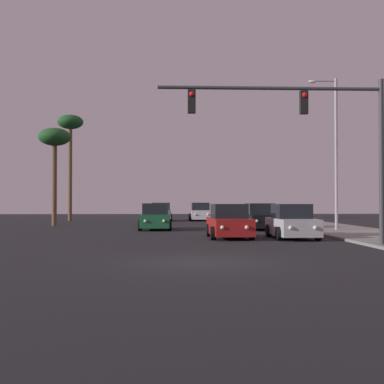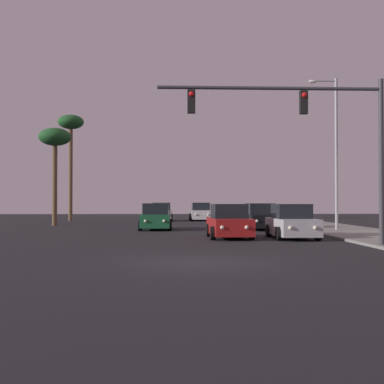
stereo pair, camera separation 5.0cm
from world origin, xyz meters
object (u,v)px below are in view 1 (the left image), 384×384
object	(u,v)px
palm_tree_mid	(55,141)
car_white	(200,213)
car_black	(260,218)
car_silver	(292,223)
traffic_light_mast	(315,125)
palm_tree_far	(70,129)
car_green	(155,218)
car_grey	(161,213)
car_red	(229,223)
street_lamp	(334,146)

from	to	relation	value
palm_tree_mid	car_white	bearing A→B (deg)	40.26
car_black	palm_tree_mid	size ratio (longest dim) A/B	0.60
car_black	car_silver	world-z (taller)	same
palm_tree_mid	traffic_light_mast	bearing A→B (deg)	-53.82
car_white	car_black	bearing A→B (deg)	100.10
car_black	palm_tree_far	xyz separation A→B (m)	(-14.96, 16.14, 7.81)
car_green	car_grey	bearing A→B (deg)	-90.13
car_silver	palm_tree_far	size ratio (longest dim) A/B	0.44
car_silver	traffic_light_mast	distance (m)	6.55
traffic_light_mast	palm_tree_far	bearing A→B (deg)	116.82
car_black	car_silver	distance (m)	8.12
car_grey	car_red	world-z (taller)	same
car_grey	palm_tree_mid	world-z (taller)	palm_tree_mid
traffic_light_mast	palm_tree_mid	distance (m)	24.07
car_green	palm_tree_far	size ratio (longest dim) A/B	0.44
car_green	palm_tree_far	bearing A→B (deg)	-61.94
car_white	traffic_light_mast	xyz separation A→B (m)	(2.77, -29.06, 4.04)
traffic_light_mast	car_grey	bearing A→B (deg)	102.58
car_green	car_red	size ratio (longest dim) A/B	0.99
car_silver	car_white	xyz separation A→B (m)	(-3.04, 23.92, 0.00)
car_green	car_silver	bearing A→B (deg)	129.44
car_white	car_silver	bearing A→B (deg)	97.05
car_green	palm_tree_far	world-z (taller)	palm_tree_far
car_green	palm_tree_far	distance (m)	19.52
car_black	street_lamp	distance (m)	6.46
car_grey	palm_tree_mid	distance (m)	13.34
palm_tree_mid	car_grey	bearing A→B (deg)	50.28
car_red	car_grey	bearing A→B (deg)	-83.01
traffic_light_mast	street_lamp	xyz separation A→B (m)	(4.09, 10.65, 0.31)
car_red	traffic_light_mast	world-z (taller)	traffic_light_mast
car_black	car_green	size ratio (longest dim) A/B	1.00
car_red	palm_tree_mid	size ratio (longest dim) A/B	0.60
car_red	palm_tree_mid	distance (m)	18.75
car_green	palm_tree_mid	bearing A→B (deg)	-37.06
car_green	car_silver	xyz separation A→B (m)	(6.82, -8.41, 0.00)
car_silver	palm_tree_mid	size ratio (longest dim) A/B	0.60
street_lamp	palm_tree_mid	bearing A→B (deg)	154.41
car_black	palm_tree_far	size ratio (longest dim) A/B	0.44
car_black	street_lamp	xyz separation A→B (m)	(3.99, -2.61, 4.36)
car_white	street_lamp	xyz separation A→B (m)	(6.86, -18.41, 4.36)
car_white	traffic_light_mast	world-z (taller)	traffic_light_mast
palm_tree_far	car_white	bearing A→B (deg)	-1.59
street_lamp	palm_tree_mid	distance (m)	20.29
car_red	car_white	world-z (taller)	same
car_grey	palm_tree_far	world-z (taller)	palm_tree_far
car_grey	car_red	xyz separation A→B (m)	(3.68, -23.15, 0.00)
car_black	car_grey	distance (m)	16.80
car_black	palm_tree_far	bearing A→B (deg)	-48.94
car_silver	car_white	world-z (taller)	same
car_red	palm_tree_mid	xyz separation A→B (m)	(-11.44, 13.80, 5.50)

